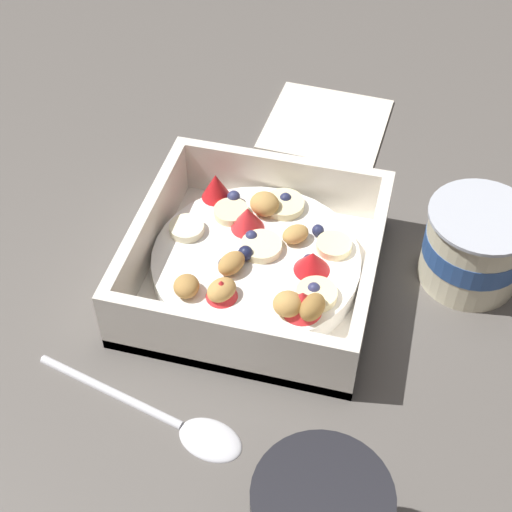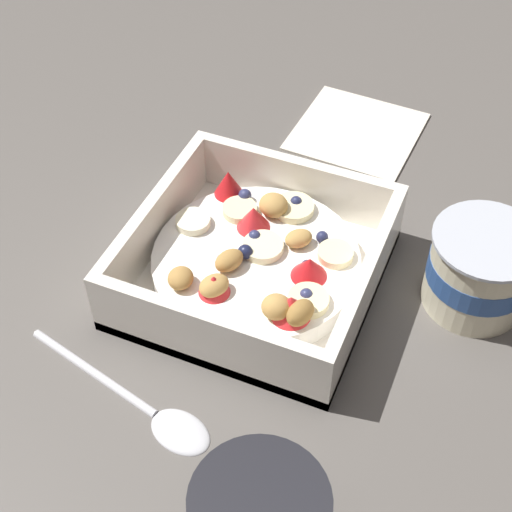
{
  "view_description": "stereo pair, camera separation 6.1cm",
  "coord_description": "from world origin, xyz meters",
  "px_view_note": "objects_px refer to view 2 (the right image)",
  "views": [
    {
      "loc": [
        0.39,
        0.12,
        0.48
      ],
      "look_at": [
        -0.02,
        0.02,
        0.03
      ],
      "focal_mm": 52.81,
      "sensor_mm": 36.0,
      "label": 1
    },
    {
      "loc": [
        0.37,
        0.18,
        0.48
      ],
      "look_at": [
        -0.02,
        0.02,
        0.03
      ],
      "focal_mm": 52.81,
      "sensor_mm": 36.0,
      "label": 2
    }
  ],
  "objects_px": {
    "fruit_bowl": "(257,263)",
    "yogurt_cup": "(480,270)",
    "folded_napkin": "(357,131)",
    "spoon": "(152,410)"
  },
  "relations": [
    {
      "from": "fruit_bowl",
      "to": "yogurt_cup",
      "type": "height_order",
      "value": "yogurt_cup"
    },
    {
      "from": "yogurt_cup",
      "to": "folded_napkin",
      "type": "relative_size",
      "value": 0.72
    },
    {
      "from": "folded_napkin",
      "to": "fruit_bowl",
      "type": "bearing_deg",
      "value": -4.1
    },
    {
      "from": "yogurt_cup",
      "to": "fruit_bowl",
      "type": "bearing_deg",
      "value": -73.75
    },
    {
      "from": "folded_napkin",
      "to": "spoon",
      "type": "bearing_deg",
      "value": -5.57
    },
    {
      "from": "fruit_bowl",
      "to": "spoon",
      "type": "height_order",
      "value": "fruit_bowl"
    },
    {
      "from": "yogurt_cup",
      "to": "folded_napkin",
      "type": "xyz_separation_m",
      "value": [
        -0.18,
        -0.15,
        -0.03
      ]
    },
    {
      "from": "folded_napkin",
      "to": "yogurt_cup",
      "type": "bearing_deg",
      "value": 41.01
    },
    {
      "from": "spoon",
      "to": "yogurt_cup",
      "type": "xyz_separation_m",
      "value": [
        -0.2,
        0.19,
        0.03
      ]
    },
    {
      "from": "spoon",
      "to": "folded_napkin",
      "type": "bearing_deg",
      "value": 174.43
    }
  ]
}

